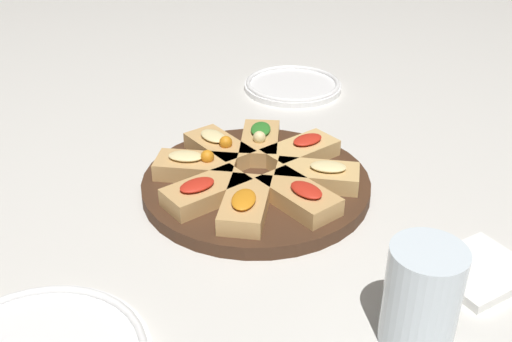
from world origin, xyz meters
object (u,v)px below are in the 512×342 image
serving_board (256,184)px  plate_right (293,85)px  napkin_stack (479,270)px  water_glass (422,297)px

serving_board → plate_right: 0.37m
serving_board → plate_right: serving_board is taller
napkin_stack → water_glass: bearing=-174.1°
water_glass → napkin_stack: 0.14m
plate_right → water_glass: size_ratio=1.70×
water_glass → napkin_stack: (0.13, 0.01, -0.05)m
serving_board → water_glass: bearing=-100.8°
plate_right → napkin_stack: size_ratio=1.76×
plate_right → napkin_stack: plate_right is taller
plate_right → water_glass: bearing=-122.5°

